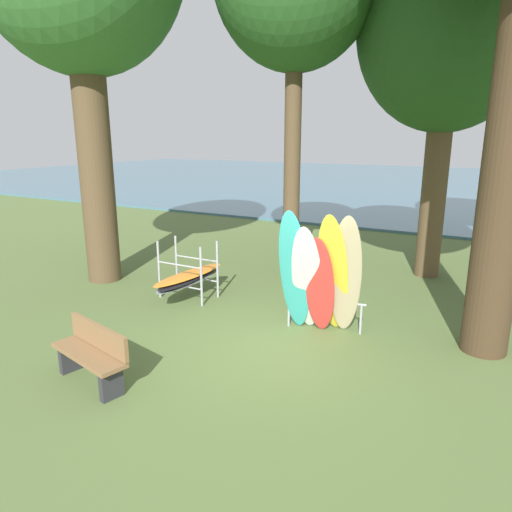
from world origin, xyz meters
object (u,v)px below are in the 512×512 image
Objects in this scene: tree_far_right_back at (450,27)px; board_storage_rack at (189,277)px; park_bench at (92,353)px; leaning_board_pile at (320,278)px.

tree_far_right_back reaches higher than board_storage_rack.
park_bench is at bearing -112.95° from tree_far_right_back.
leaning_board_pile is 3.26m from board_storage_rack.
board_storage_rack is (-4.22, -4.20, -5.25)m from tree_far_right_back.
tree_far_right_back is 3.57× the size of leaning_board_pile.
tree_far_right_back is 5.58× the size of park_bench.
park_bench is at bearing -126.49° from leaning_board_pile.
tree_far_right_back is 7.94m from board_storage_rack.
park_bench is (0.94, -3.55, -0.02)m from board_storage_rack.
tree_far_right_back is at bearing 77.46° from leaning_board_pile.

